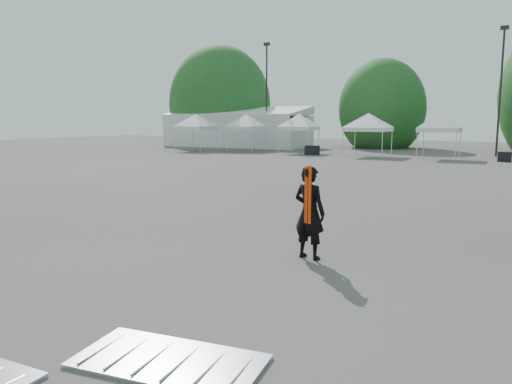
% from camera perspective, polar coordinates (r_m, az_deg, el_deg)
% --- Properties ---
extents(ground, '(120.00, 120.00, 0.00)m').
position_cam_1_polar(ground, '(12.22, 4.04, -5.17)').
color(ground, '#474442').
rests_on(ground, ground).
extents(marquee, '(15.00, 6.25, 4.23)m').
position_cam_1_polar(marquee, '(53.14, -2.18, 7.34)').
color(marquee, silver).
rests_on(marquee, ground).
extents(light_pole_west, '(0.60, 0.25, 10.30)m').
position_cam_1_polar(light_pole_west, '(50.42, 1.22, 11.61)').
color(light_pole_west, black).
rests_on(light_pole_west, ground).
extents(light_pole_east, '(0.60, 0.25, 9.80)m').
position_cam_1_polar(light_pole_east, '(42.97, 26.19, 11.02)').
color(light_pole_east, black).
rests_on(light_pole_east, ground).
extents(tree_far_w, '(4.80, 4.80, 7.30)m').
position_cam_1_polar(tree_far_w, '(57.80, -4.14, 9.95)').
color(tree_far_w, '#382314').
rests_on(tree_far_w, ground).
extents(tree_mid_w, '(4.16, 4.16, 6.33)m').
position_cam_1_polar(tree_mid_w, '(52.46, 14.20, 9.23)').
color(tree_mid_w, '#382314').
rests_on(tree_mid_w, ground).
extents(tent_a, '(4.15, 4.15, 3.88)m').
position_cam_1_polar(tent_a, '(46.21, -6.89, 8.50)').
color(tent_a, silver).
rests_on(tent_a, ground).
extents(tent_b, '(3.86, 3.86, 3.88)m').
position_cam_1_polar(tent_b, '(45.48, -1.12, 8.56)').
color(tent_b, silver).
rests_on(tent_b, ground).
extents(tent_c, '(3.96, 3.96, 3.88)m').
position_cam_1_polar(tent_c, '(43.01, 4.96, 8.54)').
color(tent_c, silver).
rests_on(tent_c, ground).
extents(tent_d, '(4.54, 4.54, 3.88)m').
position_cam_1_polar(tent_d, '(40.06, 12.75, 8.40)').
color(tent_d, silver).
rests_on(tent_d, ground).
extents(tent_e, '(3.98, 3.98, 3.88)m').
position_cam_1_polar(tent_e, '(38.70, 20.32, 8.10)').
color(tent_e, silver).
rests_on(tent_e, ground).
extents(man, '(0.78, 0.59, 1.92)m').
position_cam_1_polar(man, '(10.23, 6.12, -2.33)').
color(man, black).
rests_on(man, ground).
extents(barrier_mid, '(2.33, 1.38, 0.07)m').
position_cam_1_polar(barrier_mid, '(6.26, -9.90, -18.43)').
color(barrier_mid, '#ACAFB5').
rests_on(barrier_mid, ground).
extents(crate_west, '(1.09, 0.91, 0.76)m').
position_cam_1_polar(crate_west, '(40.63, 6.43, 4.76)').
color(crate_west, black).
rests_on(crate_west, ground).
extents(crate_mid, '(0.87, 0.68, 0.67)m').
position_cam_1_polar(crate_mid, '(37.87, 26.54, 3.63)').
color(crate_mid, black).
rests_on(crate_mid, ground).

